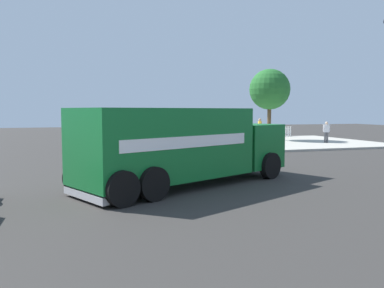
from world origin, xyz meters
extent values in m
plane|color=#33302D|center=(0.00, 0.00, 0.00)|extent=(100.00, 100.00, 0.00)
cube|color=#B2ADA0|center=(-12.74, -12.74, 0.07)|extent=(11.83, 11.83, 0.14)
cube|color=#146B2D|center=(1.44, 2.15, 1.51)|extent=(6.55, 4.77, 2.32)
cube|color=#146B2D|center=(-2.32, 0.38, 1.20)|extent=(2.74, 2.98, 1.70)
cube|color=black|center=(-3.09, 0.01, 1.54)|extent=(0.93, 1.86, 0.88)
cube|color=#B2B2B7|center=(4.12, 3.40, 0.19)|extent=(1.16, 2.17, 0.21)
cube|color=white|center=(1.96, 1.05, 1.63)|extent=(4.65, 2.20, 0.36)
cube|color=white|center=(0.93, 3.24, 1.63)|extent=(4.65, 2.20, 0.36)
cylinder|color=black|center=(-1.75, -0.72, 0.50)|extent=(1.02, 0.68, 1.00)
cylinder|color=black|center=(-2.80, 1.52, 0.50)|extent=(1.02, 0.68, 1.00)
cylinder|color=black|center=(3.29, 1.64, 0.50)|extent=(1.02, 0.68, 1.00)
cylinder|color=black|center=(2.23, 3.89, 0.50)|extent=(1.02, 0.68, 1.00)
cylinder|color=black|center=(4.24, 2.09, 0.50)|extent=(1.02, 0.68, 1.00)
cylinder|color=black|center=(3.18, 4.33, 0.50)|extent=(1.02, 0.68, 1.00)
cylinder|color=#4C4C51|center=(-14.39, -10.73, 0.54)|extent=(0.14, 0.14, 0.80)
cylinder|color=#4C4C51|center=(-14.22, -10.77, 0.54)|extent=(0.14, 0.14, 0.80)
cube|color=silver|center=(-14.30, -10.75, 1.24)|extent=(0.38, 0.30, 0.60)
sphere|color=beige|center=(-14.30, -10.75, 1.65)|extent=(0.22, 0.22, 0.22)
cylinder|color=silver|center=(-14.52, -10.70, 1.27)|extent=(0.09, 0.09, 0.54)
cylinder|color=silver|center=(-14.09, -10.81, 1.27)|extent=(0.09, 0.09, 0.54)
cylinder|color=gray|center=(-11.23, -15.69, 0.58)|extent=(0.14, 0.14, 0.88)
cylinder|color=gray|center=(-11.26, -15.86, 0.58)|extent=(0.14, 0.14, 0.88)
cube|color=gold|center=(-11.24, -15.78, 1.36)|extent=(0.26, 0.36, 0.66)
sphere|color=tan|center=(-11.24, -15.78, 1.81)|extent=(0.24, 0.24, 0.24)
cylinder|color=gold|center=(-11.22, -15.56, 1.39)|extent=(0.09, 0.09, 0.60)
cylinder|color=gold|center=(-11.27, -16.00, 1.39)|extent=(0.09, 0.09, 0.60)
cube|color=white|center=(-15.89, -18.41, 0.61)|extent=(0.08, 0.04, 0.95)
cube|color=white|center=(-15.71, -18.41, 0.61)|extent=(0.08, 0.04, 0.95)
cube|color=white|center=(-15.53, -18.41, 0.61)|extent=(0.08, 0.04, 0.95)
cube|color=white|center=(-15.35, -18.41, 0.61)|extent=(0.08, 0.04, 0.95)
cube|color=white|center=(-15.17, -18.41, 0.61)|extent=(0.08, 0.04, 0.95)
cube|color=white|center=(-14.99, -18.41, 0.61)|extent=(0.08, 0.04, 0.95)
cube|color=white|center=(-14.81, -18.41, 0.61)|extent=(0.08, 0.04, 0.95)
cube|color=white|center=(-14.63, -18.41, 0.61)|extent=(0.08, 0.04, 0.95)
cube|color=white|center=(-14.45, -18.41, 0.61)|extent=(0.08, 0.04, 0.95)
cube|color=white|center=(-14.27, -18.41, 0.61)|extent=(0.08, 0.04, 0.95)
cube|color=white|center=(-14.09, -18.41, 0.61)|extent=(0.08, 0.04, 0.95)
cube|color=white|center=(-13.91, -18.41, 0.61)|extent=(0.08, 0.04, 0.95)
cube|color=white|center=(-13.73, -18.41, 0.61)|extent=(0.08, 0.04, 0.95)
cube|color=white|center=(-13.55, -18.41, 0.61)|extent=(0.08, 0.04, 0.95)
cube|color=white|center=(-13.37, -18.41, 0.61)|extent=(0.08, 0.04, 0.95)
cube|color=white|center=(-13.19, -18.41, 0.61)|extent=(0.08, 0.04, 0.95)
cube|color=white|center=(-13.01, -18.41, 0.61)|extent=(0.08, 0.04, 0.95)
cube|color=white|center=(-12.83, -18.41, 0.61)|extent=(0.08, 0.04, 0.95)
cube|color=white|center=(-12.65, -18.41, 0.61)|extent=(0.08, 0.04, 0.95)
cube|color=white|center=(-12.47, -18.41, 0.61)|extent=(0.08, 0.04, 0.95)
cube|color=white|center=(-12.29, -18.41, 0.61)|extent=(0.08, 0.04, 0.95)
cube|color=white|center=(-12.11, -18.41, 0.61)|extent=(0.08, 0.04, 0.95)
cube|color=white|center=(-11.93, -18.41, 0.61)|extent=(0.08, 0.04, 0.95)
cube|color=white|center=(-11.75, -18.41, 0.61)|extent=(0.08, 0.04, 0.95)
cube|color=white|center=(-11.57, -18.41, 0.61)|extent=(0.08, 0.04, 0.95)
cube|color=white|center=(-11.39, -18.41, 0.61)|extent=(0.08, 0.04, 0.95)
cube|color=white|center=(-11.21, -18.41, 0.61)|extent=(0.08, 0.04, 0.95)
cube|color=white|center=(-11.03, -18.41, 0.61)|extent=(0.08, 0.04, 0.95)
cube|color=white|center=(-10.85, -18.41, 0.61)|extent=(0.08, 0.04, 0.95)
cube|color=white|center=(-10.67, -18.41, 0.61)|extent=(0.08, 0.04, 0.95)
cube|color=white|center=(-10.49, -18.41, 0.61)|extent=(0.08, 0.04, 0.95)
cube|color=white|center=(-10.31, -18.41, 0.61)|extent=(0.08, 0.04, 0.95)
cube|color=white|center=(-10.13, -18.41, 0.61)|extent=(0.08, 0.04, 0.95)
cube|color=white|center=(-9.95, -18.41, 0.61)|extent=(0.08, 0.04, 0.95)
cube|color=white|center=(-9.77, -18.41, 0.61)|extent=(0.08, 0.04, 0.95)
cube|color=white|center=(-9.59, -18.41, 0.61)|extent=(0.08, 0.04, 0.95)
cube|color=white|center=(-12.74, -18.43, 0.85)|extent=(6.40, 0.03, 0.07)
cube|color=white|center=(-12.74, -18.43, 0.42)|extent=(6.40, 0.03, 0.07)
cylinder|color=brown|center=(-11.54, -14.68, 1.62)|extent=(0.32, 0.32, 2.95)
sphere|color=#236628|center=(-11.54, -14.68, 4.36)|extent=(3.36, 3.36, 3.36)
camera|label=1|loc=(4.54, 14.85, 2.59)|focal=36.95mm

